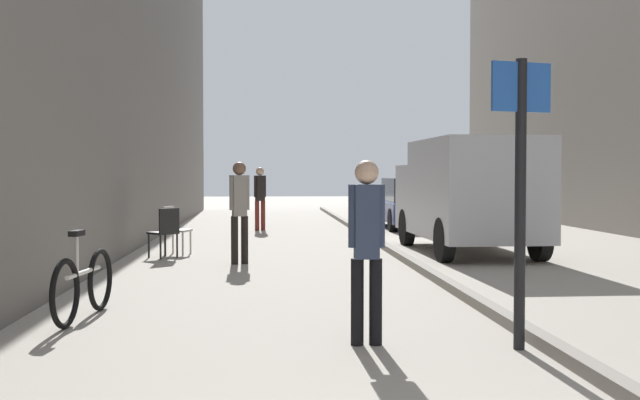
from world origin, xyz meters
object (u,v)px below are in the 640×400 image
(pedestrian_mid_block, at_px, (260,194))
(street_sign_post, at_px, (520,178))
(cafe_chair_near_window, at_px, (166,229))
(parked_car, at_px, (413,204))
(pedestrian_main_foreground, at_px, (367,239))
(pedestrian_far_crossing, at_px, (239,205))
(bicycle_leaning, at_px, (84,284))
(delivery_van, at_px, (468,192))
(cafe_chair_by_doorway, at_px, (174,227))

(pedestrian_mid_block, bearing_deg, street_sign_post, 79.71)
(cafe_chair_near_window, bearing_deg, parked_car, 8.29)
(pedestrian_main_foreground, bearing_deg, pedestrian_far_crossing, 102.61)
(bicycle_leaning, bearing_deg, parked_car, 72.80)
(pedestrian_mid_block, distance_m, delivery_van, 7.69)
(pedestrian_far_crossing, relative_size, delivery_van, 0.37)
(parked_car, height_order, cafe_chair_by_doorway, parked_car)
(pedestrian_main_foreground, xyz_separation_m, delivery_van, (3.11, 8.13, 0.23))
(parked_car, xyz_separation_m, cafe_chair_near_window, (-6.17, -7.68, -0.17))
(pedestrian_main_foreground, distance_m, pedestrian_far_crossing, 6.66)
(bicycle_leaning, height_order, cafe_chair_by_doorway, bicycle_leaning)
(pedestrian_far_crossing, distance_m, parked_car, 9.93)
(parked_car, relative_size, cafe_chair_by_doorway, 4.49)
(pedestrian_main_foreground, distance_m, bicycle_leaning, 3.31)
(delivery_van, bearing_deg, bicycle_leaning, -133.22)
(pedestrian_main_foreground, relative_size, street_sign_post, 0.65)
(pedestrian_mid_block, bearing_deg, bicycle_leaning, 62.54)
(bicycle_leaning, bearing_deg, pedestrian_far_crossing, 80.53)
(bicycle_leaning, relative_size, cafe_chair_near_window, 1.88)
(pedestrian_main_foreground, height_order, delivery_van, delivery_van)
(street_sign_post, xyz_separation_m, cafe_chair_near_window, (-4.13, 7.83, -1.00))
(delivery_van, distance_m, cafe_chair_near_window, 5.96)
(delivery_van, height_order, street_sign_post, street_sign_post)
(pedestrian_far_crossing, height_order, parked_car, pedestrian_far_crossing)
(street_sign_post, xyz_separation_m, bicycle_leaning, (-4.24, 1.75, -1.16))
(parked_car, bearing_deg, street_sign_post, -96.75)
(pedestrian_mid_block, distance_m, bicycle_leaning, 13.25)
(delivery_van, height_order, cafe_chair_near_window, delivery_van)
(delivery_van, distance_m, cafe_chair_by_doorway, 5.87)
(street_sign_post, bearing_deg, pedestrian_main_foreground, -26.64)
(cafe_chair_near_window, bearing_deg, bicycle_leaning, -134.00)
(delivery_van, bearing_deg, pedestrian_main_foreground, -112.06)
(pedestrian_main_foreground, height_order, pedestrian_far_crossing, pedestrian_far_crossing)
(pedestrian_main_foreground, distance_m, delivery_van, 8.71)
(pedestrian_far_crossing, bearing_deg, cafe_chair_by_doorway, 114.21)
(pedestrian_main_foreground, distance_m, pedestrian_mid_block, 14.63)
(delivery_van, distance_m, parked_car, 7.12)
(pedestrian_main_foreground, relative_size, pedestrian_far_crossing, 0.95)
(cafe_chair_near_window, bearing_deg, pedestrian_far_crossing, -79.24)
(pedestrian_main_foreground, distance_m, street_sign_post, 1.48)
(street_sign_post, relative_size, bicycle_leaning, 1.47)
(pedestrian_main_foreground, height_order, street_sign_post, street_sign_post)
(cafe_chair_by_doorway, bearing_deg, pedestrian_mid_block, -176.79)
(parked_car, height_order, cafe_chair_near_window, parked_car)
(pedestrian_far_crossing, bearing_deg, cafe_chair_near_window, 130.07)
(delivery_van, relative_size, bicycle_leaning, 2.75)
(pedestrian_main_foreground, bearing_deg, street_sign_post, -10.69)
(pedestrian_mid_block, distance_m, cafe_chair_near_window, 7.26)
(pedestrian_far_crossing, height_order, delivery_van, delivery_van)
(street_sign_post, bearing_deg, pedestrian_mid_block, -96.02)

